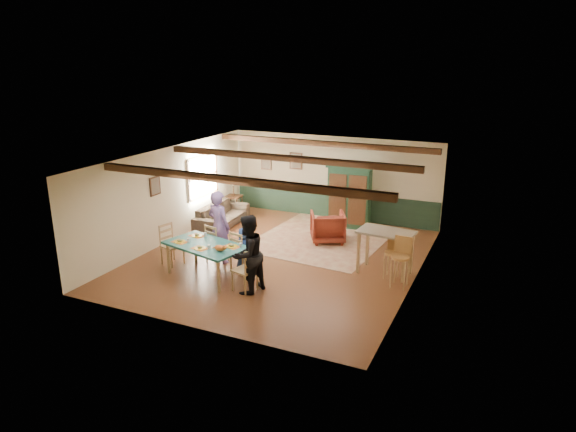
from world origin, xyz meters
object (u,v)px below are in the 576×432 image
at_px(dining_chair_far_left, 217,243).
at_px(dining_chair_end_right, 245,269).
at_px(dining_table, 206,260).
at_px(person_man, 219,227).
at_px(armchair, 328,227).
at_px(bar_stool_left, 392,258).
at_px(dining_chair_end_left, 172,245).
at_px(person_woman, 248,254).
at_px(end_table, 234,205).
at_px(person_child, 244,249).
at_px(dining_chair_far_right, 242,251).
at_px(sofa, 222,215).
at_px(bar_stool_right, 400,263).
at_px(armoire, 349,196).
at_px(cat, 220,247).
at_px(counter_table, 385,252).
at_px(table_lamp, 233,187).

bearing_deg(dining_chair_far_left, dining_chair_end_right, 155.08).
distance_m(dining_table, person_man, 1.12).
relative_size(armchair, bar_stool_left, 0.94).
distance_m(dining_chair_end_left, dining_chair_end_right, 2.52).
height_order(dining_chair_far_left, person_woman, person_woman).
distance_m(end_table, bar_stool_left, 6.86).
distance_m(dining_chair_far_left, armchair, 3.36).
bearing_deg(person_child, dining_chair_far_right, 90.00).
bearing_deg(dining_table, sofa, 116.19).
bearing_deg(armchair, bar_stool_right, 111.82).
bearing_deg(person_woman, sofa, -127.67).
height_order(dining_chair_far_left, bar_stool_left, dining_chair_far_left).
xyz_separation_m(armoire, end_table, (-3.99, -0.24, -0.68)).
xyz_separation_m(person_woman, person_child, (-0.69, 1.08, -0.35)).
bearing_deg(end_table, person_man, -64.60).
height_order(dining_chair_far_right, dining_chair_end_left, same).
xyz_separation_m(person_child, bar_stool_right, (3.73, 0.59, 0.04)).
bearing_deg(person_child, cat, 99.46).
relative_size(dining_table, person_woman, 1.09).
bearing_deg(dining_chair_end_right, bar_stool_left, 140.07).
bearing_deg(counter_table, cat, -146.25).
xyz_separation_m(person_woman, bar_stool_right, (3.04, 1.67, -0.31)).
bearing_deg(dining_table, counter_table, 26.84).
height_order(person_child, end_table, person_child).
relative_size(person_child, armchair, 1.15).
relative_size(armoire, end_table, 3.17).
bearing_deg(dining_chair_end_left, sofa, 23.44).
distance_m(person_man, counter_table, 4.22).
relative_size(person_woman, bar_stool_right, 1.53).
bearing_deg(end_table, dining_chair_far_right, -57.38).
xyz_separation_m(dining_chair_end_right, end_table, (-3.28, 5.14, -0.21)).
xyz_separation_m(dining_table, bar_stool_left, (4.08, 1.77, 0.10)).
bearing_deg(table_lamp, person_man, -64.60).
bearing_deg(sofa, person_woman, -145.57).
bearing_deg(dining_table, dining_chair_far_left, 104.99).
relative_size(person_man, person_woman, 1.05).
bearing_deg(armchair, counter_table, 114.87).
bearing_deg(armchair, person_man, 24.59).
distance_m(dining_table, dining_chair_end_left, 1.27).
relative_size(person_woman, armchair, 1.90).
distance_m(person_man, end_table, 4.33).
relative_size(armoire, armchair, 2.08).
height_order(person_man, table_lamp, person_man).
relative_size(table_lamp, bar_stool_right, 0.49).
xyz_separation_m(dining_chair_end_right, person_child, (-0.58, 1.05, 0.03)).
distance_m(dining_chair_end_left, table_lamp, 4.62).
bearing_deg(dining_table, table_lamp, 113.01).
height_order(table_lamp, bar_stool_right, table_lamp).
distance_m(person_child, armoire, 4.54).
relative_size(dining_chair_far_left, armoire, 0.52).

